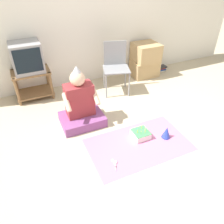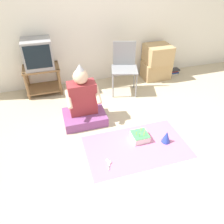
# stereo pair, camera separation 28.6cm
# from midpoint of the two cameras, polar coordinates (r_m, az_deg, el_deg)

# --- Properties ---
(ground_plane) EXTENTS (16.00, 16.00, 0.00)m
(ground_plane) POSITION_cam_midpoint_polar(r_m,az_deg,el_deg) (2.88, 11.25, -9.88)
(ground_plane) COLOR beige
(wall_back) EXTENTS (6.40, 0.06, 2.55)m
(wall_back) POSITION_cam_midpoint_polar(r_m,az_deg,el_deg) (4.06, -1.02, 25.08)
(wall_back) COLOR white
(wall_back) RESTS_ON ground_plane
(tv_stand) EXTENTS (0.60, 0.42, 0.49)m
(tv_stand) POSITION_cam_midpoint_polar(r_m,az_deg,el_deg) (3.99, -15.70, 8.57)
(tv_stand) COLOR olive
(tv_stand) RESTS_ON ground_plane
(tv) EXTENTS (0.46, 0.41, 0.47)m
(tv) POSITION_cam_midpoint_polar(r_m,az_deg,el_deg) (3.82, -16.76, 14.34)
(tv) COLOR #99999E
(tv) RESTS_ON tv_stand
(folding_chair) EXTENTS (0.53, 0.50, 0.87)m
(folding_chair) POSITION_cam_midpoint_polar(r_m,az_deg,el_deg) (3.84, 5.42, 12.29)
(folding_chair) COLOR gray
(folding_chair) RESTS_ON ground_plane
(cardboard_box_stack) EXTENTS (0.52, 0.45, 0.66)m
(cardboard_box_stack) POSITION_cam_midpoint_polar(r_m,az_deg,el_deg) (4.48, 13.49, 12.61)
(cardboard_box_stack) COLOR tan
(cardboard_box_stack) RESTS_ON ground_plane
(book_pile) EXTENTS (0.20, 0.14, 0.11)m
(book_pile) POSITION_cam_midpoint_polar(r_m,az_deg,el_deg) (4.83, 17.49, 10.01)
(book_pile) COLOR beige
(book_pile) RESTS_ON ground_plane
(person_seated) EXTENTS (0.61, 0.47, 0.89)m
(person_seated) POSITION_cam_midpoint_polar(r_m,az_deg,el_deg) (3.14, -4.97, 1.98)
(person_seated) COLOR #8C4C8C
(person_seated) RESTS_ON ground_plane
(party_cloth) EXTENTS (1.32, 0.78, 0.01)m
(party_cloth) POSITION_cam_midpoint_polar(r_m,az_deg,el_deg) (2.90, 9.28, -9.03)
(party_cloth) COLOR pink
(party_cloth) RESTS_ON ground_plane
(birthday_cake) EXTENTS (0.21, 0.21, 0.15)m
(birthday_cake) POSITION_cam_midpoint_polar(r_m,az_deg,el_deg) (2.97, 10.05, -6.41)
(birthday_cake) COLOR white
(birthday_cake) RESTS_ON party_cloth
(party_hat_blue) EXTENTS (0.12, 0.12, 0.17)m
(party_hat_blue) POSITION_cam_midpoint_polar(r_m,az_deg,el_deg) (3.00, 16.72, -6.32)
(party_hat_blue) COLOR blue
(party_hat_blue) RESTS_ON party_cloth
(plastic_spoon_near) EXTENTS (0.04, 0.15, 0.01)m
(plastic_spoon_near) POSITION_cam_midpoint_polar(r_m,az_deg,el_deg) (2.68, 1.98, -12.87)
(plastic_spoon_near) COLOR white
(plastic_spoon_near) RESTS_ON party_cloth
(plastic_spoon_far) EXTENTS (0.07, 0.14, 0.01)m
(plastic_spoon_far) POSITION_cam_midpoint_polar(r_m,az_deg,el_deg) (2.67, 2.60, -13.31)
(plastic_spoon_far) COLOR white
(plastic_spoon_far) RESTS_ON party_cloth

